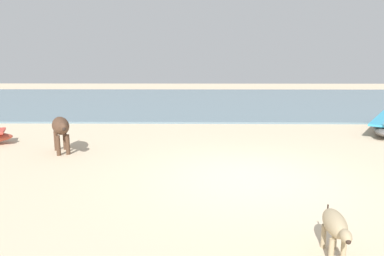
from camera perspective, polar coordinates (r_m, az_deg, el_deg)
name	(u,v)px	position (r m, az deg, el deg)	size (l,w,h in m)	color
ground	(251,179)	(7.09, 9.95, -8.42)	(80.00, 80.00, 0.00)	beige
sea_water	(213,99)	(23.46, 3.56, 4.85)	(60.00, 20.00, 0.08)	slate
cow_adult_dark	(61,127)	(9.52, -21.30, 0.09)	(0.93, 1.39, 0.96)	#4C3323
calf_far_dun	(335,226)	(4.50, 23.07, -14.99)	(0.31, 0.85, 0.55)	tan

